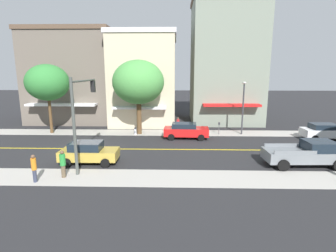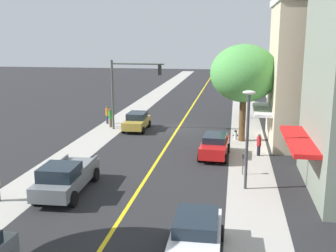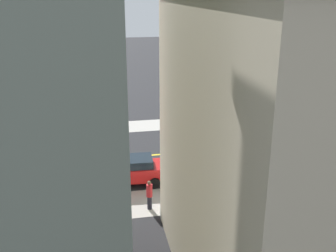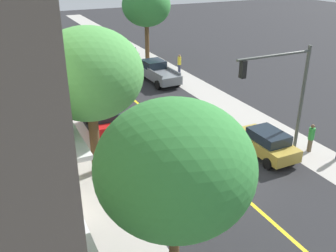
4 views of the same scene
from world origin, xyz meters
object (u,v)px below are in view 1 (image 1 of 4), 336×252
white_sedan_left_curb (325,131)px  gold_sedan_right_curb (89,152)px  parking_meter (219,126)px  street_tree_left_far (47,83)px  pedestrian_green_shirt (63,163)px  street_lamp (243,101)px  red_sedan_left_curb (186,130)px  fire_hydrant (135,131)px  pedestrian_red_shirt (178,124)px  grey_pickup_truck (307,153)px  pedestrian_orange_shirt (34,167)px  traffic_light_mast (81,107)px  street_tree_right_corner (138,82)px

white_sedan_left_curb → gold_sedan_right_curb: gold_sedan_right_curb is taller
gold_sedan_right_curb → parking_meter: bearing=40.0°
street_tree_left_far → pedestrian_green_shirt: street_tree_left_far is taller
street_lamp → white_sedan_left_curb: street_lamp is taller
parking_meter → red_sedan_left_curb: bearing=-61.9°
fire_hydrant → pedestrian_red_shirt: pedestrian_red_shirt is taller
white_sedan_left_curb → pedestrian_red_shirt: pedestrian_red_shirt is taller
parking_meter → grey_pickup_truck: bearing=26.3°
parking_meter → fire_hydrant: bearing=-87.0°
gold_sedan_right_curb → pedestrian_orange_shirt: 4.11m
fire_hydrant → gold_sedan_right_curb: bearing=-13.3°
red_sedan_left_curb → pedestrian_green_shirt: pedestrian_green_shirt is taller
pedestrian_orange_shirt → white_sedan_left_curb: bearing=149.1°
pedestrian_green_shirt → street_lamp: bearing=45.0°
white_sedan_left_curb → street_lamp: bearing=164.0°
street_tree_left_far → pedestrian_red_shirt: bearing=94.2°
traffic_light_mast → white_sedan_left_curb: size_ratio=1.44×
street_lamp → pedestrian_orange_shirt: 20.38m
white_sedan_left_curb → pedestrian_green_shirt: 23.93m
traffic_light_mast → grey_pickup_truck: 16.05m
parking_meter → pedestrian_red_shirt: bearing=-105.1°
white_sedan_left_curb → grey_pickup_truck: (7.54, -5.31, 0.08)m
fire_hydrant → red_sedan_left_curb: 5.47m
traffic_light_mast → red_sedan_left_curb: bearing=-42.3°
grey_pickup_truck → pedestrian_orange_shirt: size_ratio=3.22×
parking_meter → pedestrian_green_shirt: bearing=-44.2°
grey_pickup_truck → street_tree_right_corner: bearing=142.1°
fire_hydrant → white_sedan_left_curb: size_ratio=0.18×
traffic_light_mast → white_sedan_left_curb: bearing=-68.8°
parking_meter → grey_pickup_truck: (9.46, 4.68, 0.05)m
street_lamp → white_sedan_left_curb: size_ratio=1.27×
parking_meter → traffic_light_mast: traffic_light_mast is taller
fire_hydrant → white_sedan_left_curb: bearing=85.6°
gold_sedan_right_curb → pedestrian_red_shirt: size_ratio=2.61×
pedestrian_green_shirt → pedestrian_orange_shirt: 1.62m
street_tree_left_far → white_sedan_left_curb: street_tree_left_far is taller
street_lamp → red_sedan_left_curb: street_lamp is taller
fire_hydrant → pedestrian_orange_shirt: size_ratio=0.46×
street_tree_left_far → pedestrian_green_shirt: 14.45m
red_sedan_left_curb → white_sedan_left_curb: bearing=2.5°
street_tree_left_far → red_sedan_left_curb: 15.32m
gold_sedan_right_curb → pedestrian_orange_shirt: (3.48, -2.19, 0.11)m
pedestrian_orange_shirt → fire_hydrant: bearing=-165.3°
white_sedan_left_curb → gold_sedan_right_curb: 22.20m
street_lamp → parking_meter: bearing=-87.3°
gold_sedan_right_curb → pedestrian_red_shirt: pedestrian_red_shirt is taller
street_tree_left_far → traffic_light_mast: 12.49m
traffic_light_mast → white_sedan_left_curb: 22.77m
red_sedan_left_curb → gold_sedan_right_curb: (7.41, -7.35, -0.00)m
street_tree_right_corner → white_sedan_left_curb: bearing=84.0°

